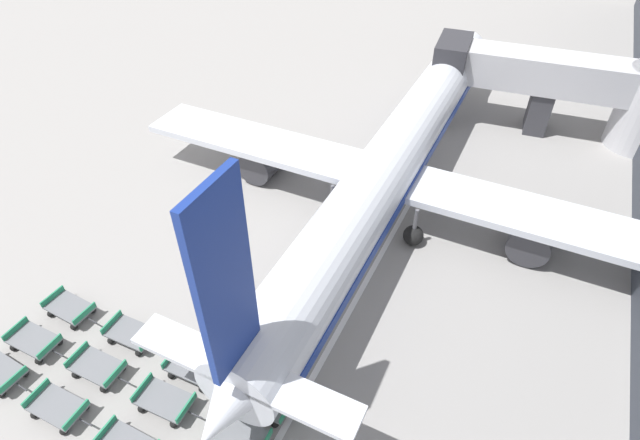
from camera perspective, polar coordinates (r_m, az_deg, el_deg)
The scene contains 13 objects.
ground_plane at distance 39.95m, azimuth -13.42°, elevation 8.27°, with size 500.00×500.00×0.00m, color gray.
jet_bridge at distance 43.24m, azimuth 27.46°, elevation 13.20°, with size 18.30×6.15×6.31m.
airplane at distance 31.51m, azimuth 8.25°, elevation 6.59°, with size 34.20×40.63×12.91m.
baggage_dolly_row_near_col_b at distance 25.65m, azimuth -27.75°, elevation -18.42°, with size 3.15×1.58×0.92m.
baggage_dolly_row_mid_a_col_a at distance 28.46m, azimuth -29.84°, elevation -11.91°, with size 3.15×1.56×0.92m.
baggage_dolly_row_mid_a_col_b at distance 26.14m, azimuth -24.08°, elevation -15.13°, with size 3.15×1.57×0.92m.
baggage_dolly_row_mid_a_col_c at distance 24.13m, azimuth -17.29°, elevation -19.14°, with size 3.17×1.61×0.92m.
baggage_dolly_row_mid_a_col_d at distance 22.65m, azimuth -9.23°, elevation -23.32°, with size 3.17×1.62×0.92m.
baggage_dolly_row_mid_b_col_a at distance 29.10m, azimuth -26.66°, elevation -9.02°, with size 3.18×1.64×0.92m.
baggage_dolly_row_mid_b_col_b at distance 26.76m, azimuth -20.71°, elevation -12.07°, with size 3.16×1.60×0.92m.
baggage_dolly_row_mid_b_col_c at distance 24.72m, azimuth -14.25°, elevation -16.05°, with size 3.16×1.60×0.92m.
baggage_dolly_row_mid_b_col_d at distance 23.30m, azimuth -6.29°, elevation -19.78°, with size 3.16×1.60×0.92m.
stand_guidance_stripe at distance 27.17m, azimuth 4.18°, elevation -8.96°, with size 0.32×24.42×0.01m.
Camera 1 is at (22.59, -25.70, 20.62)m, focal length 28.00 mm.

